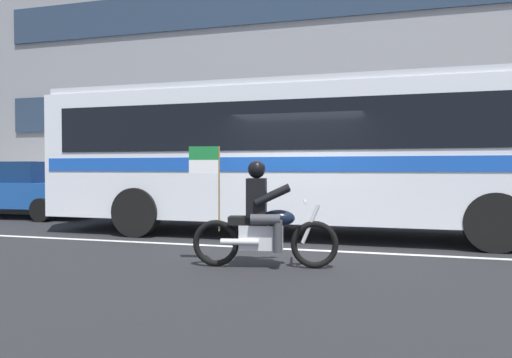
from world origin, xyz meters
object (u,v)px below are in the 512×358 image
at_px(motorcycle_with_rider, 263,222).
at_px(fire_hydrant, 147,199).
at_px(transit_bus, 316,148).
at_px(parked_sedan_curbside, 18,188).

bearing_deg(motorcycle_with_rider, fire_hydrant, 130.32).
relative_size(transit_bus, parked_sedan_curbside, 2.44).
height_order(motorcycle_with_rider, fire_hydrant, motorcycle_with_rider).
bearing_deg(transit_bus, fire_hydrant, 153.38).
height_order(transit_bus, motorcycle_with_rider, transit_bus).
xyz_separation_m(parked_sedan_curbside, fire_hydrant, (3.49, 1.38, -0.33)).
bearing_deg(parked_sedan_curbside, motorcycle_with_rider, -28.56).
xyz_separation_m(motorcycle_with_rider, fire_hydrant, (-5.17, 6.09, -0.15)).
bearing_deg(fire_hydrant, parked_sedan_curbside, -158.51).
height_order(parked_sedan_curbside, fire_hydrant, parked_sedan_curbside).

